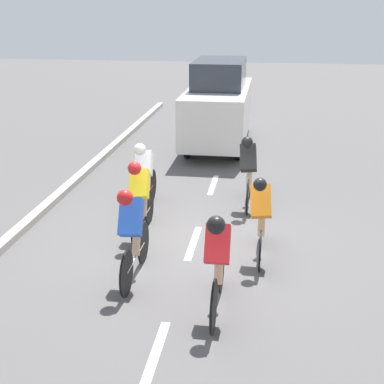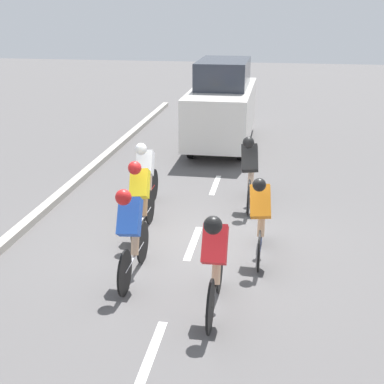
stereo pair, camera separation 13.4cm
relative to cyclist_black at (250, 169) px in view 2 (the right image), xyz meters
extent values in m
plane|color=#565454|center=(0.85, 1.99, -0.80)|extent=(60.00, 60.00, 0.00)
cube|color=white|center=(0.85, 5.14, -0.80)|extent=(0.12, 1.40, 0.01)
cube|color=white|center=(0.85, 1.94, -0.80)|extent=(0.12, 1.40, 0.01)
cube|color=white|center=(0.85, -1.26, -0.80)|extent=(0.12, 1.40, 0.01)
cube|color=#A8A399|center=(4.05, 1.94, -0.73)|extent=(0.20, 25.61, 0.14)
cylinder|color=black|center=(-0.02, -0.57, -0.45)|extent=(0.03, 0.71, 0.71)
cylinder|color=black|center=(-0.02, 0.41, -0.45)|extent=(0.03, 0.71, 0.71)
cylinder|color=#B7B7BC|center=(-0.02, -0.08, -0.45)|extent=(0.04, 0.98, 0.04)
cylinder|color=#B7B7BC|center=(-0.02, -0.25, -0.24)|extent=(0.04, 0.04, 0.42)
cylinder|color=yellow|center=(-0.02, -0.13, -0.35)|extent=(0.07, 0.07, 0.16)
cylinder|color=beige|center=(-0.02, -0.15, -0.27)|extent=(0.12, 0.23, 0.36)
cube|color=black|center=(0.01, 0.02, 0.24)|extent=(0.37, 0.48, 0.59)
sphere|color=black|center=(0.04, 0.24, 0.62)|extent=(0.23, 0.23, 0.23)
cylinder|color=black|center=(2.01, -0.04, -0.46)|extent=(0.03, 0.68, 0.68)
cylinder|color=black|center=(2.01, 0.96, -0.46)|extent=(0.03, 0.68, 0.68)
cylinder|color=red|center=(2.01, 0.46, -0.46)|extent=(0.04, 1.00, 0.04)
cylinder|color=red|center=(2.01, 0.28, -0.25)|extent=(0.04, 0.04, 0.42)
cylinder|color=green|center=(2.01, 0.41, -0.36)|extent=(0.07, 0.07, 0.16)
cylinder|color=beige|center=(2.01, 0.38, -0.28)|extent=(0.12, 0.23, 0.36)
cube|color=white|center=(2.03, 0.56, 0.20)|extent=(0.36, 0.44, 0.53)
sphere|color=white|center=(2.05, 0.78, 0.54)|extent=(0.23, 0.23, 0.23)
cylinder|color=black|center=(-0.33, 1.77, -0.48)|extent=(0.03, 0.65, 0.65)
cylinder|color=black|center=(-0.33, 2.77, -0.48)|extent=(0.03, 0.65, 0.65)
cylinder|color=navy|center=(-0.33, 2.27, -0.48)|extent=(0.04, 0.99, 0.04)
cylinder|color=navy|center=(-0.33, 2.09, -0.27)|extent=(0.04, 0.04, 0.42)
cylinder|color=green|center=(-0.33, 2.22, -0.38)|extent=(0.07, 0.07, 0.16)
cylinder|color=#DBAD84|center=(-0.33, 2.19, -0.30)|extent=(0.12, 0.23, 0.36)
cube|color=orange|center=(-0.31, 2.37, 0.20)|extent=(0.37, 0.46, 0.57)
sphere|color=black|center=(-0.28, 2.59, 0.56)|extent=(0.21, 0.21, 0.21)
cylinder|color=black|center=(0.21, 3.48, -0.45)|extent=(0.03, 0.71, 0.71)
cylinder|color=black|center=(0.21, 4.53, -0.45)|extent=(0.03, 0.71, 0.71)
cylinder|color=black|center=(0.21, 4.00, -0.45)|extent=(0.04, 1.05, 0.04)
cylinder|color=black|center=(0.21, 3.82, -0.24)|extent=(0.04, 0.04, 0.42)
cylinder|color=#1999D8|center=(0.21, 3.95, -0.35)|extent=(0.07, 0.07, 0.16)
cylinder|color=#DBAD84|center=(0.21, 3.93, -0.27)|extent=(0.12, 0.23, 0.36)
cube|color=red|center=(0.21, 4.10, 0.23)|extent=(0.33, 0.46, 0.54)
sphere|color=black|center=(0.21, 4.32, 0.59)|extent=(0.24, 0.24, 0.24)
cylinder|color=black|center=(1.54, 2.76, -0.46)|extent=(0.03, 0.68, 0.68)
cylinder|color=black|center=(1.54, 3.81, -0.46)|extent=(0.03, 0.68, 0.68)
cylinder|color=#B7B7BC|center=(1.54, 3.29, -0.46)|extent=(0.04, 1.05, 0.04)
cylinder|color=#B7B7BC|center=(1.54, 3.10, -0.25)|extent=(0.04, 0.04, 0.42)
cylinder|color=green|center=(1.54, 3.24, -0.36)|extent=(0.07, 0.07, 0.16)
cylinder|color=#DBAD84|center=(1.54, 3.21, -0.28)|extent=(0.12, 0.23, 0.36)
cube|color=blue|center=(1.55, 3.39, 0.23)|extent=(0.35, 0.48, 0.59)
sphere|color=red|center=(1.57, 3.61, 0.62)|extent=(0.23, 0.23, 0.23)
cylinder|color=black|center=(1.80, 1.17, -0.48)|extent=(0.03, 0.64, 0.64)
cylinder|color=black|center=(1.80, 2.19, -0.48)|extent=(0.03, 0.64, 0.64)
cylinder|color=#B7B7BC|center=(1.80, 1.68, -0.48)|extent=(0.04, 1.02, 0.04)
cylinder|color=#B7B7BC|center=(1.80, 1.50, -0.27)|extent=(0.04, 0.04, 0.42)
cylinder|color=green|center=(1.80, 1.63, -0.38)|extent=(0.07, 0.07, 0.16)
cylinder|color=tan|center=(1.80, 1.60, -0.30)|extent=(0.12, 0.23, 0.36)
cube|color=yellow|center=(1.82, 1.78, 0.19)|extent=(0.36, 0.45, 0.55)
sphere|color=red|center=(1.84, 2.00, 0.55)|extent=(0.23, 0.23, 0.23)
cylinder|color=black|center=(0.43, -3.46, -0.48)|extent=(0.14, 0.64, 0.64)
cylinder|color=black|center=(1.79, -3.46, -0.48)|extent=(0.14, 0.64, 0.64)
cylinder|color=black|center=(0.43, -6.29, -0.48)|extent=(0.14, 0.64, 0.64)
cylinder|color=black|center=(1.79, -6.29, -0.48)|extent=(0.14, 0.64, 0.64)
cube|color=silver|center=(1.11, -4.87, 0.20)|extent=(1.70, 4.56, 1.37)
cube|color=#2D333D|center=(1.11, -5.10, 1.27)|extent=(1.39, 2.51, 0.76)
camera|label=1|loc=(-0.38, 10.39, 3.19)|focal=50.00mm
camera|label=2|loc=(-0.52, 10.37, 3.19)|focal=50.00mm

